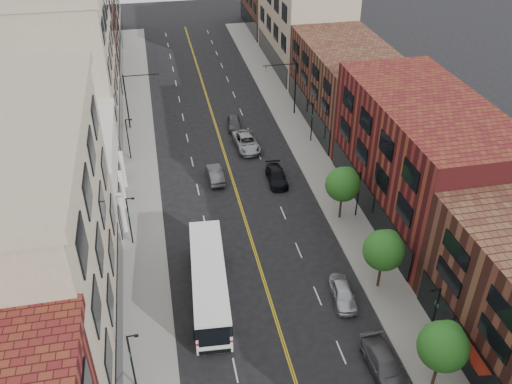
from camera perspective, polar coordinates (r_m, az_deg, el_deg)
sidewalk_left at (r=61.25m, az=-12.03°, el=1.23°), size 4.00×110.00×0.15m
sidewalk_right at (r=63.67m, az=6.17°, el=3.19°), size 4.00×110.00×0.15m
bldg_l_tanoffice at (r=39.17m, az=-23.01°, el=-6.00°), size 10.00×22.00×18.00m
bldg_l_white at (r=56.54m, az=-19.46°, el=1.62°), size 10.00×14.00×8.00m
bldg_l_far_a at (r=69.69m, az=-19.06°, el=12.47°), size 10.00×20.00×18.00m
bldg_l_far_b at (r=89.04m, az=-17.85°, el=16.13°), size 10.00×20.00×15.00m
bldg_r_mid at (r=54.58m, az=16.95°, el=3.39°), size 10.00×22.00×12.00m
bldg_r_far_a at (r=72.07m, az=9.52°, el=11.10°), size 10.00×20.00×10.00m
bldg_r_far_b at (r=90.17m, az=5.00°, el=17.44°), size 10.00×22.00×14.00m
tree_r_1 at (r=39.11m, az=19.17°, el=-14.93°), size 3.40×3.40×5.59m
tree_r_2 at (r=45.28m, az=13.37°, el=-5.84°), size 3.40×3.40×5.59m
tree_r_3 at (r=52.64m, az=9.20°, el=0.94°), size 3.40×3.40×5.59m
lamp_l_1 at (r=38.74m, az=-12.94°, el=-16.73°), size 0.81×0.55×5.05m
lamp_l_2 at (r=50.55m, az=-13.17°, el=-2.73°), size 0.81×0.55×5.05m
lamp_l_3 at (r=64.21m, az=-13.30°, el=5.67°), size 0.81×0.55×5.05m
lamp_r_1 at (r=42.81m, az=18.30°, el=-11.74°), size 0.81×0.55×5.05m
lamp_r_2 at (r=53.73m, az=10.68°, el=0.04°), size 0.81×0.55×5.05m
lamp_r_3 at (r=66.74m, az=5.87°, el=7.56°), size 0.81×0.55×5.05m
signal_mast_left at (r=70.70m, az=-12.97°, el=9.92°), size 4.49×0.18×7.20m
signal_mast_right at (r=72.86m, az=3.61°, el=11.46°), size 4.49×0.18×7.20m
city_bus at (r=44.83m, az=-4.97°, el=-9.20°), size 3.64×12.59×3.20m
car_parked_mid at (r=41.33m, az=13.41°, el=-17.34°), size 2.35×5.36×1.53m
car_parked_far at (r=45.69m, az=9.16°, el=-10.51°), size 2.15×4.48×1.48m
car_lane_behind at (r=59.87m, az=-4.30°, el=1.88°), size 1.63×4.49×1.47m
car_lane_a at (r=59.47m, az=2.18°, el=1.68°), size 2.15×4.89×1.40m
car_lane_b at (r=65.92m, az=-1.02°, el=5.27°), size 3.03×5.95×1.61m
car_lane_c at (r=70.80m, az=-2.33°, el=7.30°), size 2.15×4.33×1.42m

